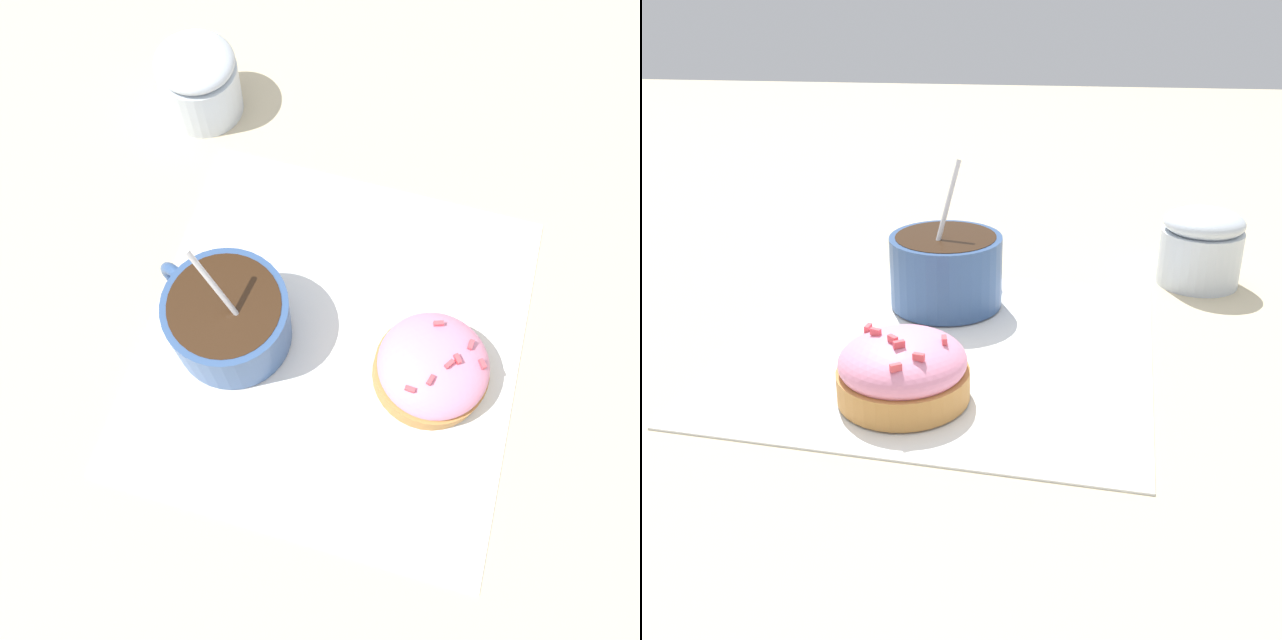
{
  "view_description": "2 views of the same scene",
  "coord_description": "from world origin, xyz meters",
  "views": [
    {
      "loc": [
        0.02,
        -0.17,
        0.47
      ],
      "look_at": [
        -0.01,
        0.0,
        0.03
      ],
      "focal_mm": 35.0,
      "sensor_mm": 36.0,
      "label": 1
    },
    {
      "loc": [
        0.49,
        0.08,
        0.25
      ],
      "look_at": [
        0.02,
        0.02,
        0.03
      ],
      "focal_mm": 42.0,
      "sensor_mm": 36.0,
      "label": 2
    }
  ],
  "objects": [
    {
      "name": "coffee_cup",
      "position": [
        -0.08,
        -0.01,
        0.04
      ],
      "size": [
        0.11,
        0.09,
        0.12
      ],
      "color": "#335184",
      "rests_on": "paper_napkin"
    },
    {
      "name": "ground_plane",
      "position": [
        0.0,
        0.0,
        0.0
      ],
      "size": [
        3.0,
        3.0,
        0.0
      ],
      "primitive_type": "plane",
      "color": "#C6B793"
    },
    {
      "name": "paper_napkin",
      "position": [
        0.0,
        0.0,
        0.0
      ],
      "size": [
        0.32,
        0.33,
        0.0
      ],
      "color": "white",
      "rests_on": "ground_plane"
    },
    {
      "name": "frosted_pastry",
      "position": [
        0.08,
        -0.01,
        0.02
      ],
      "size": [
        0.09,
        0.09,
        0.05
      ],
      "color": "#C18442",
      "rests_on": "paper_napkin"
    },
    {
      "name": "sugar_bowl",
      "position": [
        -0.16,
        0.21,
        0.04
      ],
      "size": [
        0.07,
        0.07,
        0.07
      ],
      "color": "silver",
      "rests_on": "ground_plane"
    }
  ]
}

